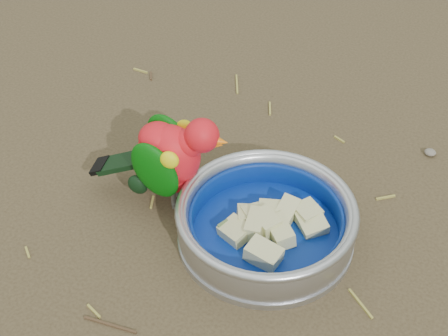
% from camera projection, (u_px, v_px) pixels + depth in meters
% --- Properties ---
extents(ground, '(60.00, 60.00, 0.00)m').
position_uv_depth(ground, '(266.00, 270.00, 0.89)').
color(ground, '#463A26').
extents(food_bowl, '(0.24, 0.24, 0.02)m').
position_uv_depth(food_bowl, '(265.00, 235.00, 0.93)').
color(food_bowl, '#B2B2BA').
rests_on(food_bowl, ground).
extents(bowl_wall, '(0.24, 0.24, 0.04)m').
position_uv_depth(bowl_wall, '(266.00, 220.00, 0.91)').
color(bowl_wall, '#B2B2BA').
rests_on(bowl_wall, food_bowl).
extents(fruit_wedges, '(0.14, 0.14, 0.03)m').
position_uv_depth(fruit_wedges, '(266.00, 223.00, 0.91)').
color(fruit_wedges, '#C9C789').
rests_on(fruit_wedges, food_bowl).
extents(lory_parrot, '(0.19, 0.12, 0.15)m').
position_uv_depth(lory_parrot, '(171.00, 162.00, 0.94)').
color(lory_parrot, red).
rests_on(lory_parrot, ground).
extents(ground_debris, '(0.90, 0.80, 0.01)m').
position_uv_depth(ground_debris, '(278.00, 221.00, 0.95)').
color(ground_debris, olive).
rests_on(ground_debris, ground).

